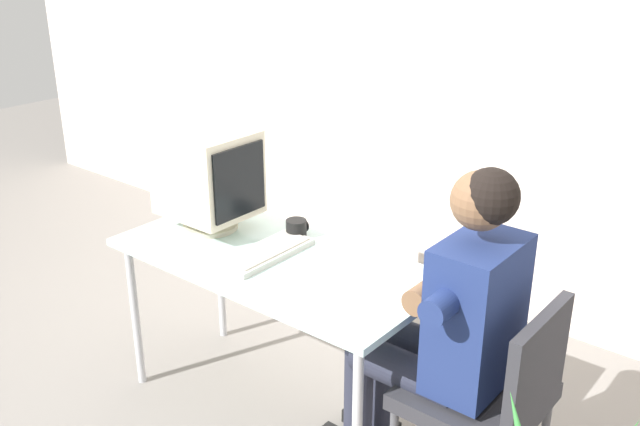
# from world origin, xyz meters

# --- Properties ---
(ground_plane) EXTENTS (12.00, 12.00, 0.00)m
(ground_plane) POSITION_xyz_m (0.00, 0.00, 0.00)
(ground_plane) COLOR gray
(wall_back) EXTENTS (8.00, 0.10, 3.00)m
(wall_back) POSITION_xyz_m (0.30, 1.40, 1.50)
(wall_back) COLOR beige
(wall_back) RESTS_ON ground_plane
(desk) EXTENTS (1.33, 0.63, 0.72)m
(desk) POSITION_xyz_m (0.00, 0.00, 0.66)
(desk) COLOR #B7B7BC
(desk) RESTS_ON ground_plane
(crt_monitor) EXTENTS (0.38, 0.33, 0.44)m
(crt_monitor) POSITION_xyz_m (-0.41, 0.04, 0.97)
(crt_monitor) COLOR beige
(crt_monitor) RESTS_ON desk
(keyboard) EXTENTS (0.16, 0.42, 0.03)m
(keyboard) POSITION_xyz_m (-0.03, -0.01, 0.73)
(keyboard) COLOR silver
(keyboard) RESTS_ON desk
(office_chair) EXTENTS (0.45, 0.45, 0.83)m
(office_chair) POSITION_xyz_m (0.94, 0.05, 0.49)
(office_chair) COLOR #4C4C51
(office_chair) RESTS_ON ground_plane
(person_seated) EXTENTS (0.69, 0.54, 1.26)m
(person_seated) POSITION_xyz_m (0.75, 0.05, 0.68)
(person_seated) COLOR navy
(person_seated) RESTS_ON ground_plane
(desk_mug) EXTENTS (0.09, 0.10, 0.08)m
(desk_mug) POSITION_xyz_m (-0.05, 0.20, 0.76)
(desk_mug) COLOR black
(desk_mug) RESTS_ON desk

